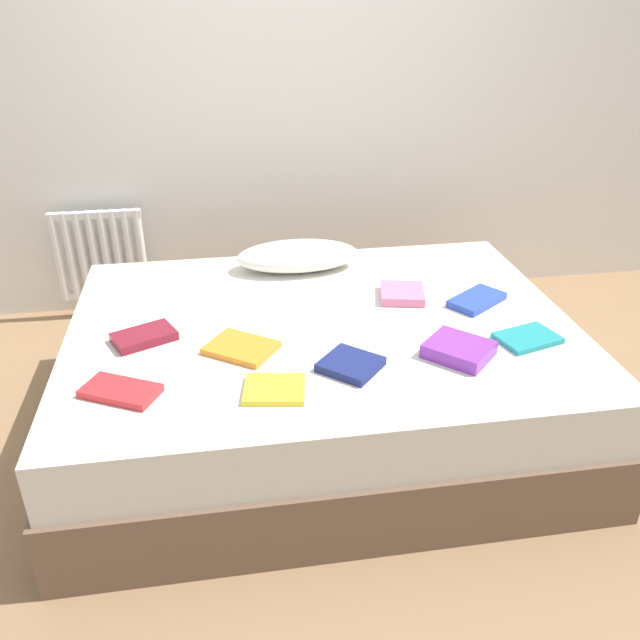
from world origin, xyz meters
name	(u,v)px	position (x,y,z in m)	size (l,w,h in m)	color
ground_plane	(322,424)	(0.00, 0.00, 0.00)	(8.00, 8.00, 0.00)	#93704C
back_wall	(279,44)	(0.00, 1.35, 1.40)	(6.00, 0.10, 2.80)	silver
bed	(322,375)	(0.00, 0.00, 0.25)	(2.00, 1.50, 0.50)	brown
radiator	(101,255)	(-1.02, 1.20, 0.36)	(0.48, 0.04, 0.50)	white
pillow	(298,256)	(-0.03, 0.53, 0.56)	(0.56, 0.27, 0.13)	white
textbook_orange	(241,348)	(-0.33, -0.18, 0.51)	(0.24, 0.18, 0.02)	orange
textbook_yellow	(275,389)	(-0.23, -0.46, 0.51)	(0.20, 0.17, 0.02)	yellow
textbook_pink	(402,294)	(0.37, 0.16, 0.52)	(0.18, 0.19, 0.04)	pink
textbook_maroon	(144,337)	(-0.68, -0.05, 0.52)	(0.22, 0.14, 0.03)	maroon
textbook_purple	(459,350)	(0.44, -0.34, 0.53)	(0.22, 0.19, 0.05)	purple
textbook_red	(121,391)	(-0.73, -0.40, 0.51)	(0.25, 0.13, 0.03)	red
textbook_navy	(351,364)	(0.04, -0.36, 0.52)	(0.18, 0.19, 0.03)	navy
textbook_teal	(527,338)	(0.73, -0.27, 0.51)	(0.22, 0.16, 0.02)	teal
textbook_blue	(477,300)	(0.66, 0.06, 0.51)	(0.25, 0.14, 0.03)	#2847B7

